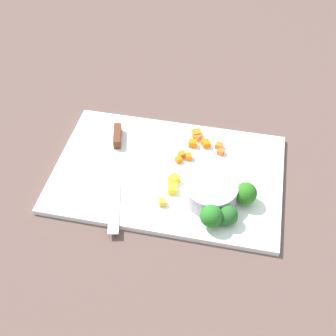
{
  "coord_description": "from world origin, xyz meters",
  "views": [
    {
      "loc": [
        0.13,
        -0.63,
        0.71
      ],
      "look_at": [
        0.0,
        0.0,
        0.02
      ],
      "focal_mm": 48.66,
      "sensor_mm": 36.0,
      "label": 1
    }
  ],
  "objects": [
    {
      "name": "carrot_dice_5",
      "position": [
        0.02,
        0.03,
        0.02
      ],
      "size": [
        0.02,
        0.02,
        0.01
      ],
      "primitive_type": "cube",
      "rotation": [
        0.0,
        0.0,
        0.63
      ],
      "color": "orange",
      "rests_on": "cutting_board"
    },
    {
      "name": "carrot_dice_8",
      "position": [
        0.1,
        0.07,
        0.02
      ],
      "size": [
        0.02,
        0.02,
        0.01
      ],
      "primitive_type": "cube",
      "rotation": [
        0.0,
        0.0,
        2.82
      ],
      "color": "orange",
      "rests_on": "cutting_board"
    },
    {
      "name": "carrot_dice_1",
      "position": [
        0.04,
        0.05,
        0.02
      ],
      "size": [
        0.02,
        0.02,
        0.01
      ],
      "primitive_type": "cube",
      "rotation": [
        0.0,
        0.0,
        1.79
      ],
      "color": "orange",
      "rests_on": "cutting_board"
    },
    {
      "name": "pepper_dice_0",
      "position": [
        0.02,
        -0.03,
        0.02
      ],
      "size": [
        0.02,
        0.03,
        0.02
      ],
      "primitive_type": "cube",
      "rotation": [
        0.0,
        0.0,
        0.96
      ],
      "color": "yellow",
      "rests_on": "cutting_board"
    },
    {
      "name": "ground_plane",
      "position": [
        0.0,
        0.0,
        0.0
      ],
      "size": [
        4.0,
        4.0,
        0.0
      ],
      "primitive_type": "plane",
      "color": "brown"
    },
    {
      "name": "prep_bowl",
      "position": [
        0.1,
        -0.05,
        0.03
      ],
      "size": [
        0.11,
        0.11,
        0.04
      ],
      "primitive_type": "cylinder",
      "color": "#BBB3C1",
      "rests_on": "cutting_board"
    },
    {
      "name": "carrot_dice_7",
      "position": [
        0.04,
        0.12,
        0.02
      ],
      "size": [
        0.02,
        0.02,
        0.02
      ],
      "primitive_type": "cube",
      "rotation": [
        0.0,
        0.0,
        2.01
      ],
      "color": "orange",
      "rests_on": "cutting_board"
    },
    {
      "name": "broccoli_floret_2",
      "position": [
        0.14,
        -0.1,
        0.03
      ],
      "size": [
        0.04,
        0.04,
        0.04
      ],
      "color": "#95BA55",
      "rests_on": "cutting_board"
    },
    {
      "name": "carrot_dice_3",
      "position": [
        0.04,
        0.11,
        0.02
      ],
      "size": [
        0.02,
        0.02,
        0.01
      ],
      "primitive_type": "cube",
      "rotation": [
        0.0,
        0.0,
        2.55
      ],
      "color": "orange",
      "rests_on": "cutting_board"
    },
    {
      "name": "broccoli_floret_0",
      "position": [
        0.11,
        -0.12,
        0.04
      ],
      "size": [
        0.04,
        0.04,
        0.05
      ],
      "color": "#97BC5D",
      "rests_on": "cutting_board"
    },
    {
      "name": "carrot_dice_6",
      "position": [
        0.04,
        0.09,
        0.02
      ],
      "size": [
        0.02,
        0.01,
        0.01
      ],
      "primitive_type": "cube",
      "rotation": [
        0.0,
        0.0,
        1.61
      ],
      "color": "orange",
      "rests_on": "cutting_board"
    },
    {
      "name": "carrot_dice_2",
      "position": [
        0.1,
        0.09,
        0.02
      ],
      "size": [
        0.02,
        0.02,
        0.01
      ],
      "primitive_type": "cube",
      "rotation": [
        0.0,
        0.0,
        2.89
      ],
      "color": "orange",
      "rests_on": "cutting_board"
    },
    {
      "name": "chef_knife",
      "position": [
        -0.12,
        0.02,
        0.02
      ],
      "size": [
        0.09,
        0.29,
        0.02
      ],
      "rotation": [
        0.0,
        0.0,
        4.96
      ],
      "color": "silver",
      "rests_on": "cutting_board"
    },
    {
      "name": "pepper_dice_2",
      "position": [
        0.02,
        -0.05,
        0.02
      ],
      "size": [
        0.02,
        0.02,
        0.02
      ],
      "primitive_type": "cube",
      "rotation": [
        0.0,
        0.0,
        0.19
      ],
      "color": "yellow",
      "rests_on": "cutting_board"
    },
    {
      "name": "carrot_dice_0",
      "position": [
        0.02,
        0.05,
        0.02
      ],
      "size": [
        0.02,
        0.02,
        0.01
      ],
      "primitive_type": "cube",
      "rotation": [
        0.0,
        0.0,
        0.59
      ],
      "color": "orange",
      "rests_on": "cutting_board"
    },
    {
      "name": "broccoli_floret_1",
      "position": [
        0.16,
        -0.05,
        0.04
      ],
      "size": [
        0.04,
        0.04,
        0.05
      ],
      "color": "#8FB85D",
      "rests_on": "cutting_board"
    },
    {
      "name": "carrot_dice_4",
      "position": [
        0.07,
        0.09,
        0.02
      ],
      "size": [
        0.02,
        0.02,
        0.01
      ],
      "primitive_type": "cube",
      "rotation": [
        0.0,
        0.0,
        0.52
      ],
      "color": "orange",
      "rests_on": "cutting_board"
    },
    {
      "name": "cutting_board",
      "position": [
        0.0,
        0.0,
        0.01
      ],
      "size": [
        0.47,
        0.31,
        0.01
      ],
      "primitive_type": "cube",
      "color": "white",
      "rests_on": "ground_plane"
    },
    {
      "name": "pepper_dice_1",
      "position": [
        0.01,
        -0.09,
        0.02
      ],
      "size": [
        0.02,
        0.02,
        0.01
      ],
      "primitive_type": "cube",
      "rotation": [
        0.0,
        0.0,
        1.86
      ],
      "color": "yellow",
      "rests_on": "cutting_board"
    }
  ]
}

